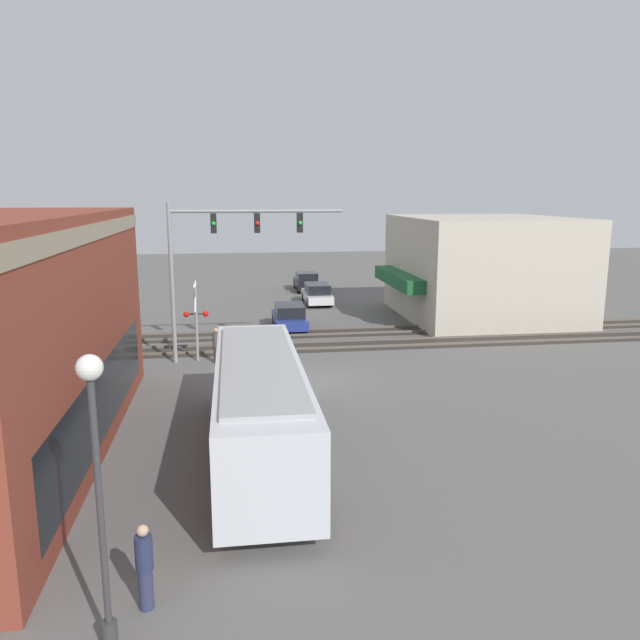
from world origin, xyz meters
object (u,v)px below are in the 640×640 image
(streetlamp, at_px, (98,480))
(parked_car_white, at_px, (317,294))
(crossing_signal, at_px, (196,314))
(parked_car_black, at_px, (306,282))
(pedestrian_by_lamp, at_px, (145,566))
(city_bus, at_px, (259,404))
(parked_car_blue, at_px, (289,317))
(pedestrian_at_crossing, at_px, (216,345))

(streetlamp, bearing_deg, parked_car_white, -13.79)
(crossing_signal, height_order, parked_car_black, crossing_signal)
(crossing_signal, height_order, streetlamp, streetlamp)
(parked_car_black, distance_m, pedestrian_by_lamp, 40.60)
(city_bus, xyz_separation_m, parked_car_black, (32.96, -5.40, -0.97))
(city_bus, distance_m, parked_car_blue, 18.46)
(pedestrian_at_crossing, distance_m, pedestrian_by_lamp, 17.94)
(crossing_signal, bearing_deg, parked_car_white, -27.73)
(parked_car_black, height_order, pedestrian_by_lamp, pedestrian_by_lamp)
(parked_car_blue, bearing_deg, parked_car_white, -18.76)
(streetlamp, height_order, parked_car_blue, streetlamp)
(streetlamp, distance_m, parked_car_blue, 26.81)
(city_bus, relative_size, pedestrian_at_crossing, 6.67)
(crossing_signal, distance_m, pedestrian_by_lamp, 18.48)
(parked_car_black, xyz_separation_m, pedestrian_at_crossing, (-21.91, 6.93, 0.15))
(parked_car_white, relative_size, parked_car_black, 1.09)
(city_bus, relative_size, parked_car_blue, 2.52)
(streetlamp, distance_m, parked_car_white, 35.44)
(parked_car_blue, bearing_deg, city_bus, 171.89)
(parked_car_white, bearing_deg, streetlamp, 166.21)
(crossing_signal, height_order, pedestrian_at_crossing, crossing_signal)
(parked_car_black, bearing_deg, streetlamp, 168.33)
(parked_car_blue, relative_size, pedestrian_at_crossing, 2.65)
(parked_car_white, bearing_deg, crossing_signal, 152.27)
(city_bus, bearing_deg, parked_car_black, -9.31)
(pedestrian_by_lamp, bearing_deg, streetlamp, 152.64)
(streetlamp, height_order, parked_car_white, streetlamp)
(parked_car_blue, bearing_deg, pedestrian_by_lamp, 168.48)
(crossing_signal, relative_size, parked_car_blue, 0.85)
(city_bus, relative_size, parked_car_white, 2.43)
(streetlamp, distance_m, pedestrian_by_lamp, 2.54)
(streetlamp, bearing_deg, parked_car_black, -11.67)
(city_bus, xyz_separation_m, streetlamp, (-7.85, 3.03, 1.50))
(city_bus, height_order, pedestrian_at_crossing, city_bus)
(city_bus, bearing_deg, pedestrian_by_lamp, 159.86)
(city_bus, distance_m, streetlamp, 8.55)
(city_bus, xyz_separation_m, parked_car_white, (26.49, -5.40, -0.98))
(parked_car_white, distance_m, parked_car_black, 6.47)
(crossing_signal, distance_m, pedestrian_at_crossing, 1.78)
(crossing_signal, bearing_deg, pedestrian_by_lamp, 179.78)
(streetlamp, relative_size, parked_car_blue, 1.20)
(city_bus, distance_m, parked_car_black, 33.41)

